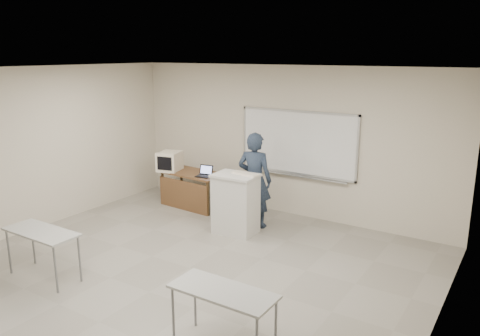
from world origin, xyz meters
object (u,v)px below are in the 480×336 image
Objects in this scene: crt_monitor at (170,161)px; mouse at (202,172)px; whiteboard at (297,144)px; laptop at (205,174)px; presenter at (255,180)px; instructor_desk at (190,183)px; keyboard at (245,174)px; podium at (236,204)px.

crt_monitor is 4.68× the size of mouse.
whiteboard reaches higher than laptop.
laptop is 1.33m from presenter.
mouse is at bearing 42.96° from instructor_desk.
crt_monitor is 2.27m from presenter.
keyboard is (-0.35, -1.39, -0.36)m from whiteboard.
whiteboard is at bearing 16.42° from laptop.
laptop is (0.40, -0.01, 0.26)m from instructor_desk.
whiteboard is 1.76× the size of instructor_desk.
presenter is at bearing -2.81° from instructor_desk.
instructor_desk is at bearing 169.25° from laptop.
presenter is (1.51, -0.37, 0.14)m from mouse.
mouse is (-1.90, -0.62, -0.71)m from whiteboard.
podium is 3.75× the size of laptop.
crt_monitor reaches higher than keyboard.
presenter is (-0.04, 0.40, -0.21)m from keyboard.
presenter is at bearing -18.53° from crt_monitor.
instructor_desk is 0.69m from crt_monitor.
mouse is (-0.20, 0.18, -0.03)m from laptop.
instructor_desk is 1.74m from podium.
whiteboard is 1.20m from presenter.
mouse is 0.21× the size of keyboard.
laptop is 0.16× the size of presenter.
presenter reaches higher than podium.
laptop is 0.59× the size of keyboard.
laptop is at bearing 1.94° from instructor_desk.
presenter is at bearing 101.67° from keyboard.
mouse is (-1.40, 0.85, 0.21)m from podium.
crt_monitor is at bearing 171.29° from laptop.
keyboard is (0.15, 0.08, 0.57)m from podium.
laptop reaches higher than mouse.
whiteboard is 2.24× the size of podium.
mouse is at bearing -161.98° from whiteboard.
presenter is at bearing 74.33° from podium.
instructor_desk is 1.76m from presenter.
keyboard is at bearing -15.26° from mouse.
keyboard is at bearing -104.15° from whiteboard.
whiteboard reaches higher than keyboard.
keyboard reaches higher than mouse.
whiteboard is 1.48m from keyboard.
podium is 0.59m from keyboard.
crt_monitor reaches higher than podium.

